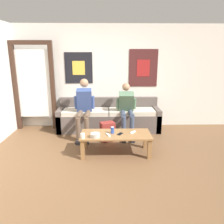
% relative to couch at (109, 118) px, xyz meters
% --- Properties ---
extents(ground_plane, '(18.00, 18.00, 0.00)m').
position_rel_couch_xyz_m(ground_plane, '(-0.22, -1.99, -0.29)').
color(ground_plane, brown).
extents(wall_back, '(10.00, 0.07, 2.55)m').
position_rel_couch_xyz_m(wall_back, '(-0.22, 0.36, 0.99)').
color(wall_back, silver).
rests_on(wall_back, ground_plane).
extents(door_frame, '(1.00, 0.10, 2.15)m').
position_rel_couch_xyz_m(door_frame, '(-1.82, 0.14, 0.91)').
color(door_frame, '#382319').
rests_on(door_frame, ground_plane).
extents(couch, '(2.48, 0.70, 0.77)m').
position_rel_couch_xyz_m(couch, '(0.00, 0.00, 0.00)').
color(couch, '#564C47').
rests_on(couch, ground_plane).
extents(coffee_table, '(1.31, 0.58, 0.39)m').
position_rel_couch_xyz_m(coffee_table, '(0.12, -1.36, 0.04)').
color(coffee_table, olive).
rests_on(coffee_table, ground_plane).
extents(person_seated_adult, '(0.47, 0.91, 1.29)m').
position_rel_couch_xyz_m(person_seated_adult, '(-0.57, -0.38, 0.41)').
color(person_seated_adult, brown).
rests_on(person_seated_adult, ground_plane).
extents(person_seated_teen, '(0.47, 0.90, 1.18)m').
position_rel_couch_xyz_m(person_seated_teen, '(0.41, -0.35, 0.36)').
color(person_seated_teen, '#384256').
rests_on(person_seated_teen, ground_plane).
extents(backpack, '(0.35, 0.31, 0.41)m').
position_rel_couch_xyz_m(backpack, '(-0.03, -0.73, -0.09)').
color(backpack, maroon).
rests_on(backpack, ground_plane).
extents(ceramic_bowl, '(0.18, 0.18, 0.08)m').
position_rel_couch_xyz_m(ceramic_bowl, '(-0.26, -1.53, 0.15)').
color(ceramic_bowl, '#B7B2A8').
rests_on(ceramic_bowl, coffee_table).
extents(pillar_candle, '(0.08, 0.08, 0.10)m').
position_rel_couch_xyz_m(pillar_candle, '(-0.48, -1.57, 0.15)').
color(pillar_candle, silver).
rests_on(pillar_candle, coffee_table).
extents(drink_can_blue, '(0.07, 0.07, 0.12)m').
position_rel_couch_xyz_m(drink_can_blue, '(0.05, -1.33, 0.16)').
color(drink_can_blue, '#28479E').
rests_on(drink_can_blue, coffee_table).
extents(game_controller_near_left, '(0.09, 0.15, 0.03)m').
position_rel_couch_xyz_m(game_controller_near_left, '(-0.03, -1.45, 0.12)').
color(game_controller_near_left, white).
rests_on(game_controller_near_left, coffee_table).
extents(game_controller_near_right, '(0.12, 0.13, 0.03)m').
position_rel_couch_xyz_m(game_controller_near_right, '(0.44, -1.32, 0.12)').
color(game_controller_near_right, white).
rests_on(game_controller_near_right, coffee_table).
extents(cell_phone, '(0.13, 0.15, 0.01)m').
position_rel_couch_xyz_m(cell_phone, '(0.20, -1.38, 0.11)').
color(cell_phone, black).
rests_on(cell_phone, coffee_table).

